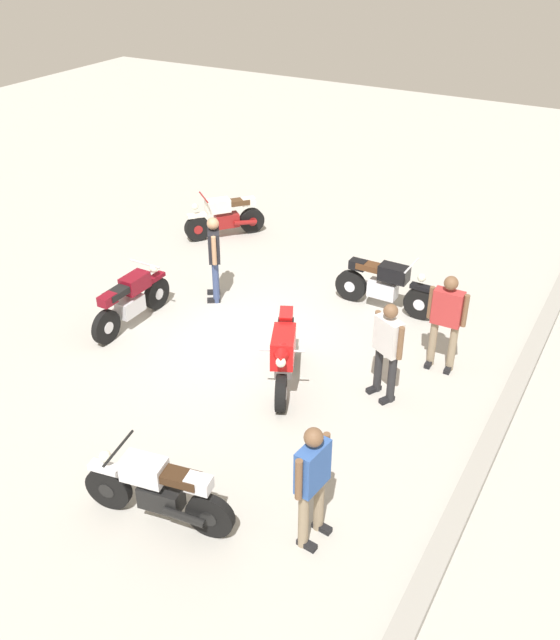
# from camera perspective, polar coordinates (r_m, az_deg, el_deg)

# --- Properties ---
(ground_plane) EXTENTS (40.00, 40.00, 0.00)m
(ground_plane) POSITION_cam_1_polar(r_m,az_deg,el_deg) (12.82, -2.44, -1.63)
(ground_plane) COLOR #ADAAA3
(curb_edge) EXTENTS (14.00, 0.30, 0.15)m
(curb_edge) POSITION_cam_1_polar(r_m,az_deg,el_deg) (11.46, 17.73, -7.34)
(curb_edge) COLOR gray
(curb_edge) RESTS_ON ground
(motorcycle_cream_vintage) EXTENTS (1.60, 1.37, 1.07)m
(motorcycle_cream_vintage) POSITION_cam_1_polar(r_m,az_deg,el_deg) (16.75, -4.49, 8.36)
(motorcycle_cream_vintage) COLOR black
(motorcycle_cream_vintage) RESTS_ON ground
(motorcycle_maroon_cruiser) EXTENTS (2.09, 0.70, 1.09)m
(motorcycle_maroon_cruiser) POSITION_cam_1_polar(r_m,az_deg,el_deg) (13.31, -12.07, 1.58)
(motorcycle_maroon_cruiser) COLOR black
(motorcycle_maroon_cruiser) RESTS_ON ground
(motorcycle_red_sportbike) EXTENTS (1.84, 1.05, 1.14)m
(motorcycle_red_sportbike) POSITION_cam_1_polar(r_m,az_deg,el_deg) (11.35, 0.31, -2.78)
(motorcycle_red_sportbike) COLOR black
(motorcycle_red_sportbike) RESTS_ON ground
(motorcycle_black_cruiser) EXTENTS (0.70, 2.09, 1.09)m
(motorcycle_black_cruiser) POSITION_cam_1_polar(r_m,az_deg,el_deg) (13.69, 8.55, 2.83)
(motorcycle_black_cruiser) COLOR black
(motorcycle_black_cruiser) RESTS_ON ground
(motorcycle_silver_cruiser) EXTENTS (0.70, 2.08, 1.09)m
(motorcycle_silver_cruiser) POSITION_cam_1_polar(r_m,az_deg,el_deg) (9.20, -9.95, -13.51)
(motorcycle_silver_cruiser) COLOR black
(motorcycle_silver_cruiser) RESTS_ON ground
(person_in_red_shirt) EXTENTS (0.31, 0.67, 1.74)m
(person_in_red_shirt) POSITION_cam_1_polar(r_m,az_deg,el_deg) (11.88, 13.41, 0.29)
(person_in_red_shirt) COLOR gray
(person_in_red_shirt) RESTS_ON ground
(person_in_black_shirt) EXTENTS (0.60, 0.51, 1.74)m
(person_in_black_shirt) POSITION_cam_1_polar(r_m,az_deg,el_deg) (13.77, -5.38, 5.46)
(person_in_black_shirt) COLOR #384772
(person_in_black_shirt) RESTS_ON ground
(person_in_blue_shirt) EXTENTS (0.67, 0.35, 1.74)m
(person_in_blue_shirt) POSITION_cam_1_polar(r_m,az_deg,el_deg) (8.55, 2.66, -12.69)
(person_in_blue_shirt) COLOR gray
(person_in_blue_shirt) RESTS_ON ground
(person_in_white_shirt) EXTENTS (0.48, 0.62, 1.70)m
(person_in_white_shirt) POSITION_cam_1_polar(r_m,az_deg,el_deg) (11.01, 8.75, -2.04)
(person_in_white_shirt) COLOR #262628
(person_in_white_shirt) RESTS_ON ground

